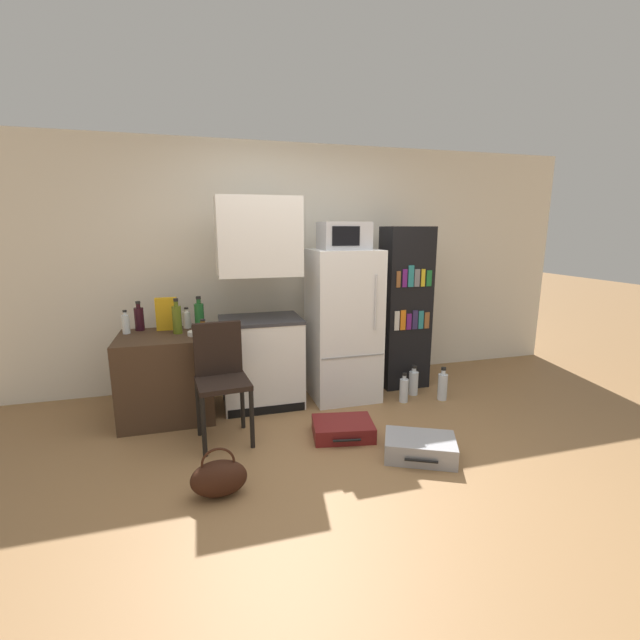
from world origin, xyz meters
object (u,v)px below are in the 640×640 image
(refrigerator, at_px, (343,325))
(chair, at_px, (221,370))
(microwave, at_px, (344,236))
(bowl, at_px, (195,333))
(cereal_box, at_px, (167,314))
(handbag, at_px, (219,478))
(bookshelf, at_px, (405,308))
(bottle_amber_beer, at_px, (203,331))
(side_table, at_px, (167,376))
(bottle_milk_white, at_px, (187,319))
(bottle_wine_dark, at_px, (139,318))
(suitcase_large_flat, at_px, (343,429))
(kitchen_hutch, at_px, (260,312))
(bottle_clear_short, at_px, (126,324))
(water_bottle_front, at_px, (404,390))
(water_bottle_middle, at_px, (413,382))
(water_bottle_back, at_px, (443,386))
(bottle_green_tall, at_px, (199,316))
(suitcase_small_flat, at_px, (420,447))
(bottle_olive_oil, at_px, (177,319))

(refrigerator, relative_size, chair, 1.57)
(microwave, xyz_separation_m, bowl, (-1.41, -0.11, -0.84))
(cereal_box, relative_size, handbag, 0.83)
(refrigerator, relative_size, bookshelf, 0.87)
(bottle_amber_beer, bearing_deg, side_table, 145.13)
(side_table, xyz_separation_m, bottle_amber_beer, (0.34, -0.24, 0.45))
(bottle_milk_white, xyz_separation_m, bottle_wine_dark, (-0.42, 0.02, 0.03))
(chair, relative_size, suitcase_large_flat, 1.74)
(kitchen_hutch, relative_size, microwave, 4.30)
(bottle_clear_short, distance_m, handbag, 1.81)
(bookshelf, distance_m, water_bottle_front, 0.88)
(water_bottle_middle, relative_size, water_bottle_back, 0.93)
(bottle_amber_beer, height_order, bottle_clear_short, bottle_clear_short)
(bottle_green_tall, xyz_separation_m, bottle_wine_dark, (-0.53, 0.12, -0.02))
(bottle_amber_beer, height_order, water_bottle_back, bottle_amber_beer)
(cereal_box, relative_size, suitcase_small_flat, 0.49)
(kitchen_hutch, distance_m, bottle_clear_short, 1.19)
(kitchen_hutch, xyz_separation_m, bottle_olive_oil, (-0.75, -0.03, -0.02))
(bookshelf, xyz_separation_m, water_bottle_back, (0.19, -0.51, -0.71))
(bottle_wine_dark, xyz_separation_m, water_bottle_back, (2.83, -0.60, -0.74))
(side_table, xyz_separation_m, suitcase_large_flat, (1.40, -0.80, -0.32))
(refrigerator, relative_size, water_bottle_back, 4.42)
(microwave, distance_m, bookshelf, 1.07)
(microwave, bearing_deg, bottle_milk_white, 172.11)
(refrigerator, distance_m, bottle_olive_oil, 1.57)
(bowl, xyz_separation_m, cereal_box, (-0.25, 0.29, 0.13))
(suitcase_large_flat, distance_m, handbag, 1.16)
(microwave, bearing_deg, bottle_green_tall, 175.84)
(suitcase_small_flat, bearing_deg, kitchen_hutch, 152.30)
(kitchen_hutch, bearing_deg, bottle_wine_dark, 169.86)
(bowl, height_order, suitcase_large_flat, bowl)
(microwave, relative_size, bottle_amber_beer, 2.65)
(chair, bearing_deg, bottle_wine_dark, 124.66)
(refrigerator, height_order, microwave, microwave)
(bookshelf, height_order, bottle_wine_dark, bookshelf)
(bottle_milk_white, distance_m, cereal_box, 0.19)
(suitcase_large_flat, xyz_separation_m, handbag, (-1.03, -0.55, 0.06))
(handbag, relative_size, water_bottle_middle, 1.15)
(microwave, height_order, water_bottle_front, microwave)
(chair, bearing_deg, bottle_amber_beer, 105.06)
(chair, bearing_deg, refrigerator, 19.26)
(bottle_milk_white, xyz_separation_m, bowl, (0.07, -0.32, -0.06))
(suitcase_small_flat, bearing_deg, bottle_green_tall, 163.47)
(handbag, bearing_deg, bottle_olive_oil, 100.52)
(microwave, height_order, bottle_milk_white, microwave)
(water_bottle_back, bearing_deg, handbag, -155.76)
(chair, height_order, suitcase_small_flat, chair)
(side_table, bearing_deg, microwave, 1.04)
(bottle_milk_white, xyz_separation_m, bottle_olive_oil, (-0.08, -0.20, 0.05))
(bowl, height_order, handbag, bowl)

